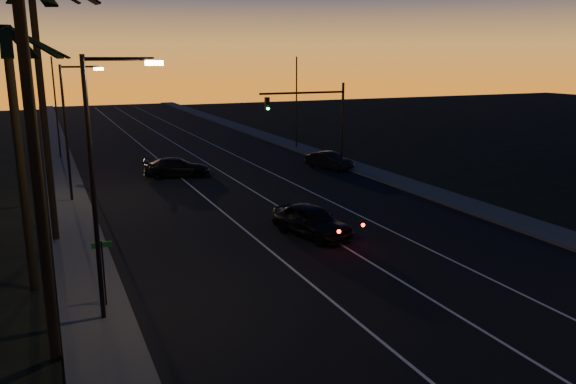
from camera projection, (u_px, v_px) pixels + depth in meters
name	position (u px, v px, depth m)	size (l,w,h in m)	color
road	(282.00, 214.00, 32.62)	(20.00, 170.00, 0.01)	black
sidewalk_left	(78.00, 238.00, 28.21)	(2.40, 170.00, 0.16)	#3A3A38
sidewalk_right	(438.00, 195.00, 37.00)	(2.40, 170.00, 0.16)	#3A3A38
lane_stripe_left	(233.00, 220.00, 31.44)	(0.12, 160.00, 0.01)	silver
lane_stripe_mid	(290.00, 213.00, 32.81)	(0.12, 160.00, 0.01)	silver
lane_stripe_right	(342.00, 207.00, 34.19)	(0.12, 160.00, 0.01)	silver
palm_near	(32.00, 126.00, 15.35)	(4.25, 4.16, 11.53)	black
palm_mid	(17.00, 131.00, 20.64)	(4.25, 4.16, 10.03)	black
palm_far	(41.00, 86.00, 26.06)	(4.25, 4.16, 12.53)	black
streetlight_left_near	(101.00, 170.00, 18.28)	(2.55, 0.26, 9.00)	black
streetlight_left_far	(70.00, 122.00, 34.36)	(2.55, 0.26, 8.50)	black
street_sign	(103.00, 266.00, 19.99)	(0.70, 0.06, 2.60)	black
signal_mast	(316.00, 112.00, 43.20)	(7.10, 0.41, 7.00)	black
signal_post	(91.00, 151.00, 37.10)	(0.28, 0.37, 4.20)	black
far_pole_left	(56.00, 109.00, 49.50)	(0.14, 0.14, 9.00)	black
far_pole_right	(296.00, 103.00, 55.46)	(0.14, 0.14, 9.00)	black
lead_car	(311.00, 220.00, 28.56)	(3.18, 5.56, 1.61)	black
right_car	(329.00, 160.00, 45.97)	(2.91, 4.37, 1.36)	black
cross_car	(177.00, 167.00, 42.75)	(5.32, 3.12, 1.45)	black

